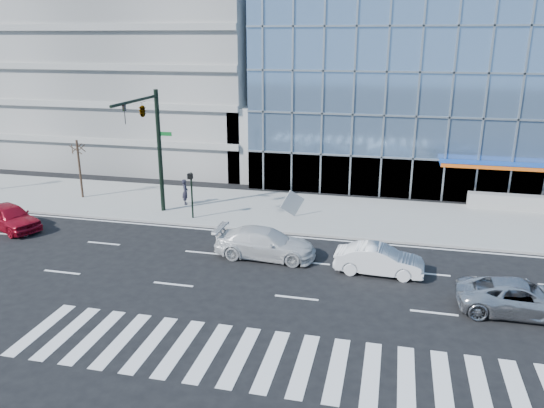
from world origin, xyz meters
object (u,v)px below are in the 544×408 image
at_px(street_tree_near, 77,148).
at_px(white_sedan, 379,260).
at_px(tilted_panel, 292,203).
at_px(red_sedan, 10,217).
at_px(traffic_signal, 148,124).
at_px(pedestrian, 185,192).
at_px(silver_suv, 520,298).
at_px(ped_signal_post, 191,188).
at_px(white_suv, 265,243).

height_order(street_tree_near, white_sedan, street_tree_near).
bearing_deg(tilted_panel, red_sedan, 158.75).
distance_m(traffic_signal, pedestrian, 6.04).
height_order(silver_suv, pedestrian, pedestrian).
bearing_deg(pedestrian, street_tree_near, 67.69).
distance_m(white_sedan, pedestrian, 15.80).
xyz_separation_m(street_tree_near, tilted_panel, (15.69, -0.80, -2.72)).
distance_m(street_tree_near, white_sedan, 23.13).
relative_size(traffic_signal, ped_signal_post, 2.67).
distance_m(street_tree_near, silver_suv, 29.66).
xyz_separation_m(traffic_signal, red_sedan, (-7.76, -3.74, -5.37)).
distance_m(traffic_signal, red_sedan, 10.15).
bearing_deg(white_suv, white_sedan, -95.42).
height_order(pedestrian, tilted_panel, tilted_panel).
xyz_separation_m(silver_suv, white_sedan, (-6.00, 2.70, 0.00)).
relative_size(silver_suv, pedestrian, 2.90).
bearing_deg(ped_signal_post, white_suv, -38.22).
xyz_separation_m(white_sedan, red_sedan, (-22.25, 1.32, 0.08)).
bearing_deg(ped_signal_post, red_sedan, -158.14).
bearing_deg(red_sedan, ped_signal_post, -45.24).
relative_size(white_suv, pedestrian, 3.03).
bearing_deg(traffic_signal, white_suv, -27.10).
bearing_deg(tilted_panel, ped_signal_post, 154.92).
bearing_deg(street_tree_near, pedestrian, 0.91).
bearing_deg(red_sedan, white_suv, -69.24).
relative_size(white_sedan, red_sedan, 0.93).
height_order(red_sedan, tilted_panel, tilted_panel).
relative_size(ped_signal_post, tilted_panel, 2.31).
bearing_deg(silver_suv, white_sedan, 65.08).
bearing_deg(pedestrian, tilted_panel, -120.07).
height_order(street_tree_near, tilted_panel, street_tree_near).
distance_m(pedestrian, tilted_panel, 7.81).
distance_m(ped_signal_post, pedestrian, 3.29).
bearing_deg(white_suv, red_sedan, 89.22).
distance_m(silver_suv, tilted_panel, 15.39).
distance_m(ped_signal_post, white_suv, 7.75).
bearing_deg(ped_signal_post, street_tree_near, 164.94).
bearing_deg(pedestrian, white_sedan, -144.14).
xyz_separation_m(silver_suv, tilted_panel, (-11.80, 9.88, 0.34)).
height_order(white_suv, pedestrian, pedestrian).
bearing_deg(silver_suv, red_sedan, 81.18).
relative_size(traffic_signal, white_sedan, 1.83).
relative_size(traffic_signal, street_tree_near, 1.89).
relative_size(white_suv, white_sedan, 1.24).
relative_size(street_tree_near, red_sedan, 0.90).
distance_m(silver_suv, red_sedan, 28.53).
bearing_deg(red_sedan, traffic_signal, -41.36).
height_order(white_suv, tilted_panel, tilted_panel).
distance_m(street_tree_near, white_suv, 17.38).
bearing_deg(silver_suv, white_suv, 73.41).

